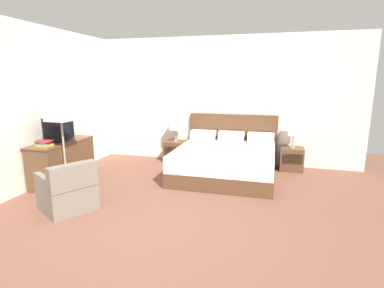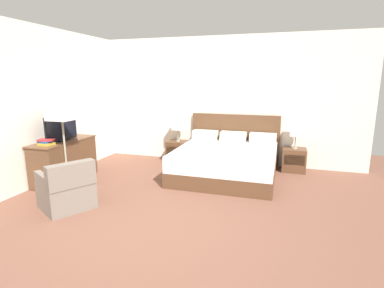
% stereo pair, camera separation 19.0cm
% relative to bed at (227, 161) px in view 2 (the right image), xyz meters
% --- Properties ---
extents(ground_plane, '(10.78, 10.78, 0.00)m').
position_rel_bed_xyz_m(ground_plane, '(-0.49, -2.58, -0.32)').
color(ground_plane, brown).
extents(wall_back, '(6.62, 0.06, 2.88)m').
position_rel_bed_xyz_m(wall_back, '(-0.49, 1.04, 1.12)').
color(wall_back, silver).
rests_on(wall_back, ground).
extents(wall_left, '(0.06, 5.39, 2.88)m').
position_rel_bed_xyz_m(wall_left, '(-3.23, -1.09, 1.12)').
color(wall_left, silver).
rests_on(wall_left, ground).
extents(bed, '(2.00, 2.05, 1.15)m').
position_rel_bed_xyz_m(bed, '(0.00, 0.00, 0.00)').
color(bed, brown).
rests_on(bed, ground).
extents(nightstand_left, '(0.48, 0.42, 0.49)m').
position_rel_bed_xyz_m(nightstand_left, '(-1.31, 0.74, -0.07)').
color(nightstand_left, brown).
rests_on(nightstand_left, ground).
extents(nightstand_right, '(0.48, 0.42, 0.49)m').
position_rel_bed_xyz_m(nightstand_right, '(1.31, 0.74, -0.07)').
color(nightstand_right, brown).
rests_on(nightstand_right, ground).
extents(table_lamp_left, '(0.24, 0.24, 0.53)m').
position_rel_bed_xyz_m(table_lamp_left, '(-1.31, 0.74, 0.57)').
color(table_lamp_left, gray).
rests_on(table_lamp_left, nightstand_left).
extents(table_lamp_right, '(0.24, 0.24, 0.53)m').
position_rel_bed_xyz_m(table_lamp_right, '(1.31, 0.74, 0.57)').
color(table_lamp_right, gray).
rests_on(table_lamp_right, nightstand_right).
extents(dresser, '(0.53, 1.35, 0.80)m').
position_rel_bed_xyz_m(dresser, '(-2.92, -1.23, 0.09)').
color(dresser, brown).
rests_on(dresser, ground).
extents(tv, '(0.18, 0.80, 0.47)m').
position_rel_bed_xyz_m(tv, '(-2.91, -1.24, 0.71)').
color(tv, black).
rests_on(tv, dresser).
extents(book_red_cover, '(0.23, 0.20, 0.04)m').
position_rel_bed_xyz_m(book_red_cover, '(-2.90, -1.65, 0.50)').
color(book_red_cover, gold).
rests_on(book_red_cover, dresser).
extents(book_blue_cover, '(0.25, 0.19, 0.04)m').
position_rel_bed_xyz_m(book_blue_cover, '(-2.94, -1.65, 0.54)').
color(book_blue_cover, '#234C8E').
rests_on(book_blue_cover, book_red_cover).
extents(book_small_top, '(0.28, 0.21, 0.03)m').
position_rel_bed_xyz_m(book_small_top, '(-2.91, -1.65, 0.57)').
color(book_small_top, '#B7282D').
rests_on(book_small_top, book_blue_cover).
extents(armchair_by_window, '(0.94, 0.93, 0.76)m').
position_rel_bed_xyz_m(armchair_by_window, '(-2.01, -2.28, -0.03)').
color(armchair_by_window, '#70665B').
rests_on(armchair_by_window, ground).
extents(floor_lamp, '(0.38, 0.38, 1.54)m').
position_rel_bed_xyz_m(floor_lamp, '(-2.50, -1.68, 1.00)').
color(floor_lamp, gray).
rests_on(floor_lamp, ground).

